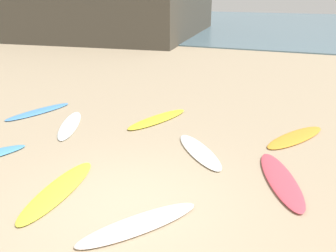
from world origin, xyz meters
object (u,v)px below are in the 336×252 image
at_px(surfboard_3, 70,125).
at_px(surfboard_10, 39,112).
at_px(surfboard_1, 58,190).
at_px(surfboard_4, 139,224).
at_px(surfboard_6, 281,179).
at_px(surfboard_7, 199,151).
at_px(surfboard_0, 296,137).
at_px(surfboard_9, 158,119).

bearing_deg(surfboard_3, surfboard_10, -46.36).
bearing_deg(surfboard_3, surfboard_1, 97.20).
height_order(surfboard_4, surfboard_6, surfboard_6).
height_order(surfboard_6, surfboard_7, surfboard_6).
height_order(surfboard_0, surfboard_3, surfboard_0).
height_order(surfboard_7, surfboard_10, surfboard_7).
bearing_deg(surfboard_10, surfboard_3, -4.17).
xyz_separation_m(surfboard_6, surfboard_7, (-1.96, 0.71, -0.01)).
height_order(surfboard_1, surfboard_6, surfboard_6).
bearing_deg(surfboard_7, surfboard_0, -179.72).
bearing_deg(surfboard_9, surfboard_0, -159.23).
height_order(surfboard_9, surfboard_10, surfboard_9).
relative_size(surfboard_3, surfboard_10, 1.04).
xyz_separation_m(surfboard_0, surfboard_9, (-3.93, -0.06, 0.01)).
height_order(surfboard_0, surfboard_6, surfboard_6).
xyz_separation_m(surfboard_0, surfboard_3, (-6.09, -1.43, -0.00)).
xyz_separation_m(surfboard_3, surfboard_10, (-1.66, 0.63, 0.00)).
distance_m(surfboard_7, surfboard_9, 2.52).
xyz_separation_m(surfboard_7, surfboard_10, (-5.66, 0.99, -0.00)).
distance_m(surfboard_1, surfboard_4, 1.99).
distance_m(surfboard_7, surfboard_10, 5.74).
bearing_deg(surfboard_9, surfboard_10, 30.89).
xyz_separation_m(surfboard_0, surfboard_10, (-7.75, -0.80, -0.00)).
relative_size(surfboard_1, surfboard_4, 1.10).
xyz_separation_m(surfboard_0, surfboard_6, (-0.14, -2.50, 0.01)).
distance_m(surfboard_0, surfboard_10, 7.79).
bearing_deg(surfboard_0, surfboard_9, 29.37).
xyz_separation_m(surfboard_3, surfboard_6, (5.96, -1.07, 0.01)).
xyz_separation_m(surfboard_1, surfboard_9, (0.19, 4.46, 0.01)).
distance_m(surfboard_1, surfboard_9, 4.46).
bearing_deg(surfboard_9, surfboard_3, 52.38).
relative_size(surfboard_4, surfboard_7, 1.02).
relative_size(surfboard_7, surfboard_10, 0.96).
bearing_deg(surfboard_10, surfboard_6, 4.16).
bearing_deg(surfboard_6, surfboard_1, 5.60).
height_order(surfboard_6, surfboard_9, surfboard_6).
bearing_deg(surfboard_10, surfboard_4, -19.70).
bearing_deg(surfboard_1, surfboard_9, 81.84).
distance_m(surfboard_0, surfboard_9, 3.93).
distance_m(surfboard_0, surfboard_4, 5.38).
distance_m(surfboard_4, surfboard_10, 6.94).
relative_size(surfboard_6, surfboard_9, 1.02).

